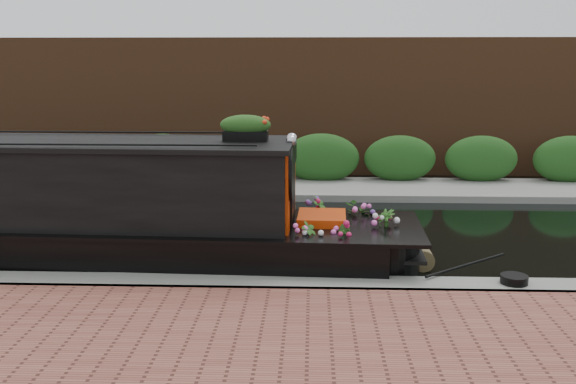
{
  "coord_description": "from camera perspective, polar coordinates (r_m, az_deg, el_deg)",
  "views": [
    {
      "loc": [
        1.98,
        -12.17,
        3.47
      ],
      "look_at": [
        1.54,
        -0.6,
        1.01
      ],
      "focal_mm": 40.0,
      "sensor_mm": 36.0,
      "label": 1
    }
  ],
  "objects": [
    {
      "name": "far_brick_wall",
      "position": [
        19.78,
        -3.62,
        1.87
      ],
      "size": [
        40.0,
        1.0,
        8.0
      ],
      "primitive_type": "cube",
      "color": "brown",
      "rests_on": "ground"
    },
    {
      "name": "coiled_mooring_rope",
      "position": [
        9.91,
        19.46,
        -7.33
      ],
      "size": [
        0.39,
        0.39,
        0.12
      ],
      "primitive_type": "cylinder",
      "color": "black",
      "rests_on": "near_bank_coping"
    },
    {
      "name": "far_hedge",
      "position": [
        17.73,
        -4.3,
        0.67
      ],
      "size": [
        40.0,
        1.1,
        2.8
      ],
      "primitive_type": "cube",
      "color": "#1E4A18",
      "rests_on": "ground"
    },
    {
      "name": "near_bank_coping",
      "position": [
        9.73,
        -9.85,
        -9.09
      ],
      "size": [
        40.0,
        0.6,
        0.5
      ],
      "primitive_type": "cube",
      "color": "gray",
      "rests_on": "ground"
    },
    {
      "name": "far_bank_path",
      "position": [
        16.86,
        -4.64,
        0.07
      ],
      "size": [
        40.0,
        2.4,
        0.34
      ],
      "primitive_type": "cube",
      "color": "gray",
      "rests_on": "ground"
    },
    {
      "name": "ground",
      "position": [
        12.81,
        -6.83,
        -3.81
      ],
      "size": [
        80.0,
        80.0,
        0.0
      ],
      "primitive_type": "plane",
      "color": "black",
      "rests_on": "ground"
    },
    {
      "name": "narrowboat",
      "position": [
        11.45,
        -20.35,
        -2.17
      ],
      "size": [
        11.8,
        2.49,
        2.77
      ],
      "rotation": [
        0.0,
        0.0,
        -0.04
      ],
      "color": "black",
      "rests_on": "ground"
    },
    {
      "name": "rope_fender",
      "position": [
        10.92,
        11.84,
        -5.82
      ],
      "size": [
        0.36,
        0.36,
        0.36
      ],
      "primitive_type": "cylinder",
      "rotation": [
        1.57,
        0.0,
        0.0
      ],
      "color": "brown",
      "rests_on": "ground"
    }
  ]
}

